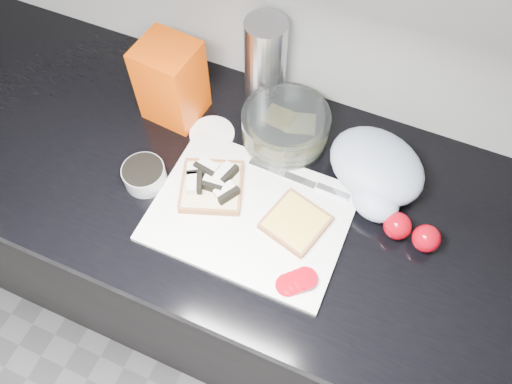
{
  "coord_description": "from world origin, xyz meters",
  "views": [
    {
      "loc": [
        0.19,
        0.68,
        1.83
      ],
      "look_at": [
        -0.02,
        1.16,
        0.95
      ],
      "focal_mm": 35.0,
      "sensor_mm": 36.0,
      "label": 1
    }
  ],
  "objects_px": {
    "cutting_board": "(250,214)",
    "steel_canister": "(265,63)",
    "bread_bag": "(171,82)",
    "glass_bowl": "(285,127)"
  },
  "relations": [
    {
      "from": "cutting_board",
      "to": "steel_canister",
      "type": "height_order",
      "value": "steel_canister"
    },
    {
      "from": "cutting_board",
      "to": "glass_bowl",
      "type": "distance_m",
      "value": 0.22
    },
    {
      "from": "bread_bag",
      "to": "steel_canister",
      "type": "xyz_separation_m",
      "value": [
        0.18,
        0.12,
        0.02
      ]
    },
    {
      "from": "glass_bowl",
      "to": "bread_bag",
      "type": "height_order",
      "value": "bread_bag"
    },
    {
      "from": "bread_bag",
      "to": "steel_canister",
      "type": "relative_size",
      "value": 0.86
    },
    {
      "from": "glass_bowl",
      "to": "steel_canister",
      "type": "xyz_separation_m",
      "value": [
        -0.09,
        0.1,
        0.07
      ]
    },
    {
      "from": "steel_canister",
      "to": "bread_bag",
      "type": "bearing_deg",
      "value": -145.72
    },
    {
      "from": "glass_bowl",
      "to": "cutting_board",
      "type": "bearing_deg",
      "value": -87.66
    },
    {
      "from": "glass_bowl",
      "to": "steel_canister",
      "type": "bearing_deg",
      "value": 133.25
    },
    {
      "from": "bread_bag",
      "to": "steel_canister",
      "type": "height_order",
      "value": "steel_canister"
    }
  ]
}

